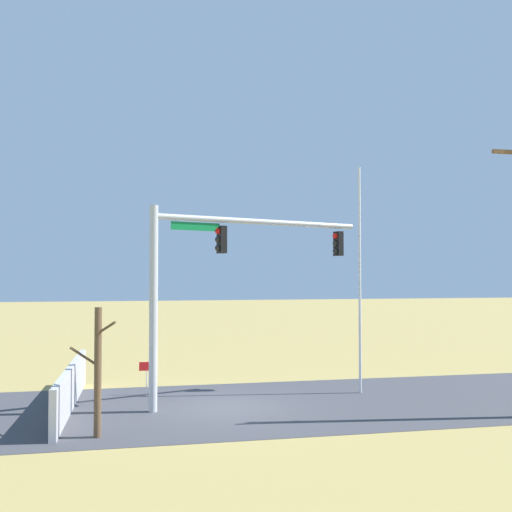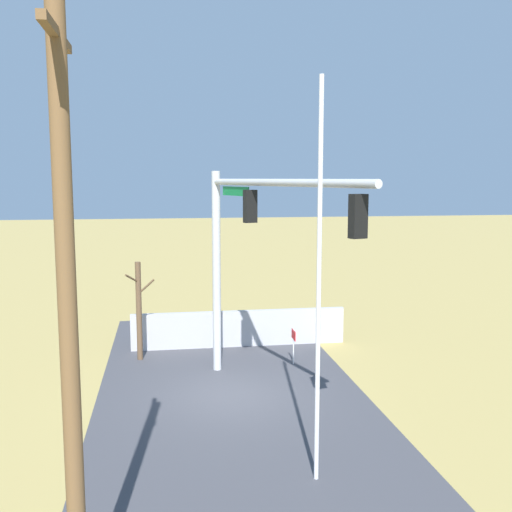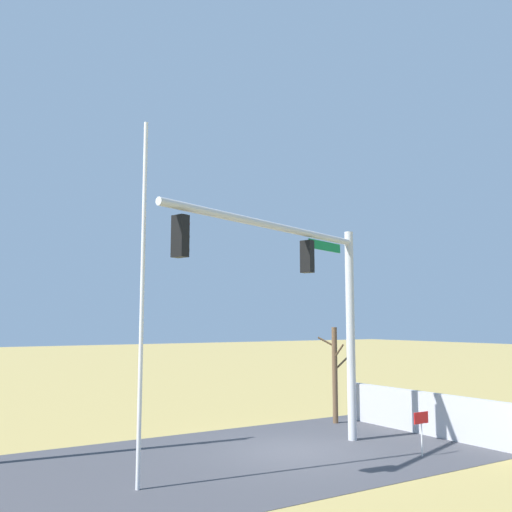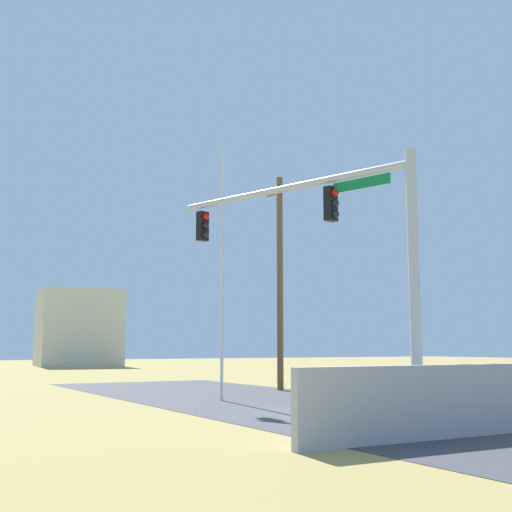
{
  "view_description": "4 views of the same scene",
  "coord_description": "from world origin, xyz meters",
  "px_view_note": "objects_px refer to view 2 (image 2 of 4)",
  "views": [
    {
      "loc": [
        2.92,
        19.15,
        4.45
      ],
      "look_at": [
        -1.22,
        -1.21,
        5.13
      ],
      "focal_mm": 40.09,
      "sensor_mm": 36.0,
      "label": 1
    },
    {
      "loc": [
        -16.99,
        1.92,
        6.49
      ],
      "look_at": [
        -1.18,
        -0.55,
        4.38
      ],
      "focal_mm": 41.47,
      "sensor_mm": 36.0,
      "label": 2
    },
    {
      "loc": [
        -10.05,
        -13.79,
        3.74
      ],
      "look_at": [
        -1.89,
        -0.93,
        5.53
      ],
      "focal_mm": 39.63,
      "sensor_mm": 36.0,
      "label": 3
    },
    {
      "loc": [
        14.94,
        -11.27,
        1.76
      ],
      "look_at": [
        -2.57,
        -1.44,
        4.49
      ],
      "focal_mm": 47.07,
      "sensor_mm": 36.0,
      "label": 4
    }
  ],
  "objects_px": {
    "signal_mast": "(247,236)",
    "bare_tree": "(139,310)",
    "utility_pole": "(68,316)",
    "flagpole": "(319,286)",
    "open_sign": "(294,339)"
  },
  "relations": [
    {
      "from": "bare_tree",
      "to": "signal_mast",
      "type": "bearing_deg",
      "value": -137.88
    },
    {
      "from": "utility_pole",
      "to": "signal_mast",
      "type": "bearing_deg",
      "value": -22.37
    },
    {
      "from": "signal_mast",
      "to": "bare_tree",
      "type": "bearing_deg",
      "value": 42.12
    },
    {
      "from": "flagpole",
      "to": "open_sign",
      "type": "xyz_separation_m",
      "value": [
        7.89,
        -1.24,
        -3.36
      ]
    },
    {
      "from": "utility_pole",
      "to": "bare_tree",
      "type": "bearing_deg",
      "value": -1.66
    },
    {
      "from": "flagpole",
      "to": "bare_tree",
      "type": "relative_size",
      "value": 2.4
    },
    {
      "from": "bare_tree",
      "to": "open_sign",
      "type": "distance_m",
      "value": 5.6
    },
    {
      "from": "flagpole",
      "to": "utility_pole",
      "type": "height_order",
      "value": "utility_pole"
    },
    {
      "from": "flagpole",
      "to": "utility_pole",
      "type": "relative_size",
      "value": 0.96
    },
    {
      "from": "flagpole",
      "to": "bare_tree",
      "type": "height_order",
      "value": "flagpole"
    },
    {
      "from": "flagpole",
      "to": "signal_mast",
      "type": "bearing_deg",
      "value": 7.38
    },
    {
      "from": "utility_pole",
      "to": "open_sign",
      "type": "relative_size",
      "value": 7.31
    },
    {
      "from": "signal_mast",
      "to": "open_sign",
      "type": "height_order",
      "value": "signal_mast"
    },
    {
      "from": "utility_pole",
      "to": "flagpole",
      "type": "bearing_deg",
      "value": -51.14
    },
    {
      "from": "utility_pole",
      "to": "bare_tree",
      "type": "xyz_separation_m",
      "value": [
        12.88,
        -0.37,
        -2.79
      ]
    }
  ]
}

